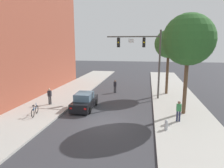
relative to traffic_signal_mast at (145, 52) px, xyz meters
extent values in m
plane|color=#38383D|center=(-2.96, -7.71, -5.31)|extent=(120.00, 120.00, 0.00)
cube|color=#B2AFA8|center=(-9.46, -7.71, -5.23)|extent=(5.00, 60.00, 0.15)
cube|color=#B2AFA8|center=(3.54, -7.71, -5.23)|extent=(5.00, 60.00, 0.15)
cube|color=#9E4C38|center=(-17.96, 0.85, 4.14)|extent=(12.00, 20.00, 18.90)
cylinder|color=#514C47|center=(1.64, 0.01, -1.41)|extent=(0.20, 0.20, 7.50)
cylinder|color=#514C47|center=(-1.27, 0.01, 1.64)|extent=(5.81, 0.14, 0.14)
cube|color=black|center=(-0.11, 0.01, 1.02)|extent=(0.32, 0.28, 1.05)
sphere|color=#2D2823|center=(-0.11, -0.14, 1.35)|extent=(0.18, 0.18, 0.18)
sphere|color=yellow|center=(-0.11, -0.14, 1.02)|extent=(0.18, 0.18, 0.18)
sphere|color=#2D2823|center=(-0.11, -0.14, 0.69)|extent=(0.18, 0.18, 0.18)
cube|color=black|center=(-2.89, 0.01, 1.02)|extent=(0.32, 0.28, 1.05)
sphere|color=#2D2823|center=(-2.89, -0.14, 1.35)|extent=(0.18, 0.18, 0.18)
sphere|color=yellow|center=(-2.89, -0.14, 1.02)|extent=(0.18, 0.18, 0.18)
sphere|color=#2D2823|center=(-2.89, -0.14, 0.69)|extent=(0.18, 0.18, 0.18)
cube|color=white|center=(-1.50, -0.01, 1.19)|extent=(0.60, 0.03, 0.44)
cube|color=black|center=(-5.49, -4.64, -4.75)|extent=(1.82, 4.25, 0.80)
cube|color=slate|center=(-5.49, -4.79, -4.03)|extent=(1.55, 2.04, 0.64)
cylinder|color=black|center=(-6.33, -3.36, -4.99)|extent=(0.24, 0.65, 0.64)
cylinder|color=black|center=(-4.72, -3.32, -4.99)|extent=(0.24, 0.65, 0.64)
cylinder|color=black|center=(-6.26, -5.97, -4.99)|extent=(0.24, 0.65, 0.64)
cylinder|color=black|center=(-4.65, -5.92, -4.99)|extent=(0.24, 0.65, 0.64)
cube|color=red|center=(-6.07, -6.78, -4.63)|extent=(0.20, 0.05, 0.14)
cube|color=red|center=(-4.79, -6.74, -4.63)|extent=(0.20, 0.05, 0.14)
cylinder|color=#333338|center=(-9.34, -4.31, -4.73)|extent=(0.14, 0.14, 0.85)
cylinder|color=#333338|center=(-9.16, -4.31, -4.73)|extent=(0.14, 0.14, 0.85)
cube|color=#26262D|center=(-9.25, -4.31, -4.03)|extent=(0.36, 0.22, 0.56)
sphere|color=beige|center=(-9.25, -4.31, -3.63)|extent=(0.22, 0.22, 0.22)
cylinder|color=#333338|center=(-3.74, 2.39, -4.88)|extent=(0.14, 0.14, 0.85)
cylinder|color=#333338|center=(-3.56, 2.39, -4.88)|extent=(0.14, 0.14, 0.85)
cube|color=#26262D|center=(-3.65, 2.39, -4.18)|extent=(0.36, 0.22, 0.56)
sphere|color=brown|center=(-3.65, 2.39, -3.78)|extent=(0.22, 0.22, 0.22)
cylinder|color=#232847|center=(2.79, -6.88, -4.73)|extent=(0.14, 0.14, 0.85)
cylinder|color=#232847|center=(2.97, -6.88, -4.73)|extent=(0.14, 0.14, 0.85)
cube|color=#337F47|center=(2.88, -6.88, -4.03)|extent=(0.36, 0.22, 0.56)
sphere|color=brown|center=(2.88, -6.88, -3.63)|extent=(0.22, 0.22, 0.22)
torus|color=black|center=(-9.12, -7.04, -4.80)|extent=(0.22, 0.72, 0.72)
torus|color=black|center=(-8.88, -8.07, -4.80)|extent=(0.22, 0.72, 0.72)
cylinder|color=#194C8C|center=(-9.00, -7.55, -4.58)|extent=(0.26, 0.93, 0.05)
cylinder|color=#194C8C|center=(-8.94, -7.81, -4.40)|extent=(0.04, 0.04, 0.35)
cylinder|color=#194C8C|center=(-9.09, -7.14, -4.38)|extent=(0.04, 0.04, 0.40)
cube|color=black|center=(-8.94, -7.81, -4.22)|extent=(0.17, 0.26, 0.06)
cylinder|color=#B2B2B7|center=(1.80, -8.69, -4.88)|extent=(0.24, 0.24, 0.55)
sphere|color=#B2B2B7|center=(1.80, -8.69, -4.55)|extent=(0.22, 0.22, 0.22)
cylinder|color=#B2B2B7|center=(1.62, -8.69, -4.86)|extent=(0.12, 0.09, 0.09)
cylinder|color=#B2B2B7|center=(1.98, -8.69, -4.86)|extent=(0.12, 0.09, 0.09)
cylinder|color=brown|center=(3.62, -4.79, -2.78)|extent=(0.32, 0.32, 4.75)
sphere|color=#2D6028|center=(3.62, -4.79, 1.20)|extent=(4.28, 4.28, 4.28)
cylinder|color=brown|center=(2.75, 2.50, -2.77)|extent=(0.32, 0.32, 4.78)
sphere|color=#387033|center=(2.75, 2.50, 0.88)|extent=(3.34, 3.34, 3.34)
camera|label=1|loc=(0.36, -22.69, 0.80)|focal=32.50mm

